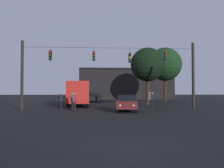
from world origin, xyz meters
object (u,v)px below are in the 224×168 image
pedestrian_crossing_center (61,100)px  pedestrian_trailing (75,100)px  pedestrian_crossing_left (150,98)px  tree_behind_building (147,65)px  car_near_right (127,103)px  tree_left_silhouette (165,64)px  city_bus (78,91)px  pedestrian_crossing_right (152,100)px  pedestrian_near_bus (72,100)px  car_far_left (95,97)px

pedestrian_crossing_center → pedestrian_trailing: (1.58, -1.70, 0.01)m
pedestrian_crossing_left → pedestrian_crossing_center: size_ratio=1.04×
pedestrian_crossing_center → tree_behind_building: tree_behind_building is taller
car_near_right → tree_behind_building: 11.36m
car_near_right → pedestrian_crossing_left: 6.00m
tree_left_silhouette → pedestrian_crossing_left: bearing=-113.8°
city_bus → car_near_right: 10.49m
car_near_right → pedestrian_crossing_right: 3.80m
pedestrian_crossing_left → tree_left_silhouette: (5.39, 12.24, 5.41)m
pedestrian_near_bus → car_far_left: bearing=82.4°
pedestrian_crossing_right → pedestrian_trailing: (-7.91, -1.79, -0.00)m
car_far_left → pedestrian_trailing: (-1.74, -17.18, 0.20)m
pedestrian_crossing_center → pedestrian_trailing: bearing=-47.2°
pedestrian_crossing_left → tree_behind_building: (0.72, 4.54, 4.44)m
pedestrian_trailing → tree_behind_building: (8.94, 9.00, 4.48)m
car_near_right → tree_left_silhouette: size_ratio=0.48×
pedestrian_crossing_center → city_bus: bearing=80.1°
city_bus → pedestrian_crossing_left: size_ratio=6.22×
pedestrian_crossing_right → tree_left_silhouette: bearing=69.1°
car_near_right → pedestrian_crossing_left: bearing=56.5°
car_near_right → city_bus: bearing=120.6°
city_bus → car_far_left: city_bus is taller
pedestrian_crossing_left → pedestrian_near_bus: 9.16m
car_near_right → pedestrian_trailing: size_ratio=2.57×
pedestrian_crossing_center → pedestrian_crossing_right: bearing=0.6°
car_near_right → pedestrian_crossing_center: size_ratio=2.59×
pedestrian_crossing_right → city_bus: bearing=141.3°
city_bus → pedestrian_crossing_left: (8.62, -3.98, -0.84)m
pedestrian_crossing_left → tree_behind_building: bearing=80.9°
car_near_right → pedestrian_trailing: bearing=173.8°
tree_left_silhouette → tree_behind_building: (-4.67, -7.70, -0.96)m
pedestrian_trailing → car_far_left: bearing=84.2°
pedestrian_crossing_center → pedestrian_trailing: pedestrian_trailing is taller
car_far_left → pedestrian_crossing_right: pedestrian_crossing_right is taller
car_far_left → pedestrian_crossing_right: size_ratio=2.52×
car_far_left → pedestrian_trailing: pedestrian_trailing is taller
car_near_right → pedestrian_trailing: (-4.91, 0.54, 0.20)m
tree_left_silhouette → tree_behind_building: 9.06m
car_near_right → pedestrian_crossing_center: bearing=161.0°
car_far_left → pedestrian_crossing_right: bearing=-68.1°
pedestrian_trailing → tree_left_silhouette: size_ratio=0.19×
pedestrian_crossing_left → pedestrian_crossing_right: (-0.31, -2.67, -0.03)m
tree_left_silhouette → tree_behind_building: size_ratio=1.19×
pedestrian_crossing_center → tree_left_silhouette: bearing=44.6°
car_far_left → pedestrian_near_bus: bearing=-97.6°
pedestrian_trailing → tree_left_silhouette: 22.22m
pedestrian_crossing_left → pedestrian_near_bus: pedestrian_crossing_left is taller
pedestrian_crossing_right → pedestrian_crossing_center: bearing=-179.4°
car_near_right → car_far_left: size_ratio=1.02×
pedestrian_crossing_right → car_near_right: bearing=-142.2°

